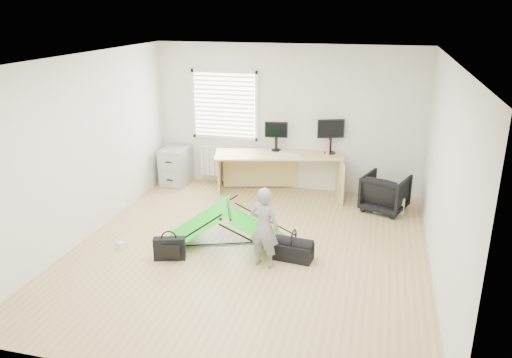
% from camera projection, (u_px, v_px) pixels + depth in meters
% --- Properties ---
extents(ground, '(5.50, 5.50, 0.00)m').
position_uv_depth(ground, '(249.00, 250.00, 7.18)').
color(ground, tan).
rests_on(ground, ground).
extents(back_wall, '(5.00, 0.02, 2.70)m').
position_uv_depth(back_wall, '(287.00, 118.00, 9.26)').
color(back_wall, silver).
rests_on(back_wall, ground).
extents(window, '(1.20, 0.06, 1.20)m').
position_uv_depth(window, '(225.00, 105.00, 9.43)').
color(window, silver).
rests_on(window, back_wall).
extents(radiator, '(1.00, 0.12, 0.60)m').
position_uv_depth(radiator, '(225.00, 161.00, 9.76)').
color(radiator, silver).
rests_on(radiator, back_wall).
extents(desk, '(2.41, 1.29, 0.78)m').
position_uv_depth(desk, '(278.00, 174.00, 9.21)').
color(desk, '#D0B775').
rests_on(desk, ground).
extents(filing_cabinet, '(0.48, 0.64, 0.73)m').
position_uv_depth(filing_cabinet, '(176.00, 166.00, 9.74)').
color(filing_cabinet, '#A3A5A8').
rests_on(filing_cabinet, ground).
extents(monitor_left, '(0.43, 0.15, 0.40)m').
position_uv_depth(monitor_left, '(276.00, 140.00, 9.20)').
color(monitor_left, black).
rests_on(monitor_left, desk).
extents(monitor_right, '(0.49, 0.26, 0.46)m').
position_uv_depth(monitor_right, '(330.00, 141.00, 9.02)').
color(monitor_right, black).
rests_on(monitor_right, desk).
extents(keyboard, '(0.49, 0.27, 0.02)m').
position_uv_depth(keyboard, '(290.00, 154.00, 9.00)').
color(keyboard, beige).
rests_on(keyboard, desk).
extents(thermos, '(0.09, 0.09, 0.27)m').
position_uv_depth(thermos, '(328.00, 147.00, 8.96)').
color(thermos, '#C26C88').
rests_on(thermos, desk).
extents(office_chair, '(0.89, 0.90, 0.64)m').
position_uv_depth(office_chair, '(385.00, 193.00, 8.47)').
color(office_chair, black).
rests_on(office_chair, ground).
extents(person, '(0.46, 0.35, 1.12)m').
position_uv_depth(person, '(264.00, 227.00, 6.58)').
color(person, gray).
rests_on(person, ground).
extents(kite, '(2.01, 1.41, 0.57)m').
position_uv_depth(kite, '(229.00, 227.00, 7.26)').
color(kite, '#11BA14').
rests_on(kite, ground).
extents(storage_crate, '(0.52, 0.38, 0.28)m').
position_uv_depth(storage_crate, '(389.00, 203.00, 8.54)').
color(storage_crate, silver).
rests_on(storage_crate, ground).
extents(tote_bag, '(0.34, 0.20, 0.38)m').
position_uv_depth(tote_bag, '(173.00, 170.00, 10.06)').
color(tote_bag, '#1D866F').
rests_on(tote_bag, ground).
extents(laptop_bag, '(0.45, 0.25, 0.32)m').
position_uv_depth(laptop_bag, '(170.00, 249.00, 6.87)').
color(laptop_bag, black).
rests_on(laptop_bag, ground).
extents(white_box, '(0.11, 0.11, 0.10)m').
position_uv_depth(white_box, '(121.00, 245.00, 7.23)').
color(white_box, silver).
rests_on(white_box, ground).
extents(duffel_bag, '(0.56, 0.33, 0.23)m').
position_uv_depth(duffel_bag, '(293.00, 251.00, 6.89)').
color(duffel_bag, black).
rests_on(duffel_bag, ground).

